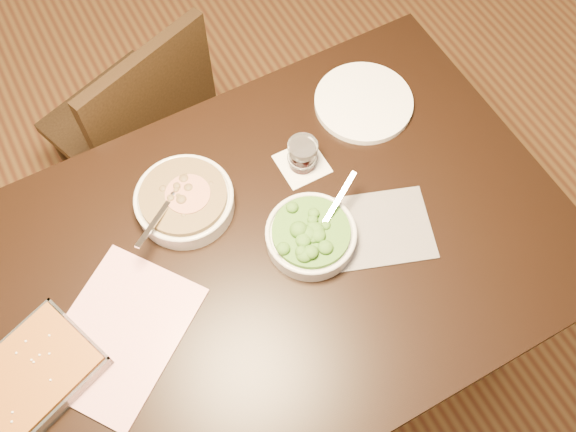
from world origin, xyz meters
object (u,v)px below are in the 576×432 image
object	(u,v)px
stew_bowl	(185,200)
broccoli_bowl	(311,235)
table	(261,274)
dinner_plate	(364,102)
wine_tumbler	(302,154)
chair_far	(141,125)
baking_dish	(30,378)

from	to	relation	value
stew_bowl	broccoli_bowl	size ratio (longest dim) A/B	1.04
table	dinner_plate	xyz separation A→B (m)	(0.42, 0.25, 0.10)
table	stew_bowl	distance (m)	0.25
stew_bowl	wine_tumbler	world-z (taller)	stew_bowl
chair_far	wine_tumbler	bearing A→B (deg)	99.09
dinner_plate	chair_far	world-z (taller)	chair_far
stew_bowl	baking_dish	bearing A→B (deg)	-153.49
chair_far	dinner_plate	bearing A→B (deg)	120.40
stew_bowl	table	bearing A→B (deg)	-65.38
stew_bowl	broccoli_bowl	world-z (taller)	stew_bowl
dinner_plate	table	bearing A→B (deg)	-149.58
broccoli_bowl	dinner_plate	world-z (taller)	broccoli_bowl
broccoli_bowl	baking_dish	xyz separation A→B (m)	(-0.64, -0.00, -0.00)
broccoli_bowl	wine_tumbler	bearing A→B (deg)	66.09
stew_bowl	baking_dish	xyz separation A→B (m)	(-0.43, -0.22, -0.01)
baking_dish	wine_tumbler	size ratio (longest dim) A/B	3.91
dinner_plate	broccoli_bowl	bearing A→B (deg)	-138.79
table	wine_tumbler	world-z (taller)	wine_tumbler
table	stew_bowl	size ratio (longest dim) A/B	6.20
broccoli_bowl	chair_far	distance (m)	0.76
baking_dish	chair_far	size ratio (longest dim) A/B	0.36
table	broccoli_bowl	size ratio (longest dim) A/B	6.45
stew_bowl	chair_far	distance (m)	0.56
stew_bowl	dinner_plate	bearing A→B (deg)	5.99
broccoli_bowl	dinner_plate	distance (m)	0.40
table	chair_far	bearing A→B (deg)	95.81
stew_bowl	baking_dish	world-z (taller)	stew_bowl
table	broccoli_bowl	world-z (taller)	broccoli_bowl
table	chair_far	size ratio (longest dim) A/B	1.62
wine_tumbler	chair_far	distance (m)	0.64
table	dinner_plate	world-z (taller)	dinner_plate
table	dinner_plate	bearing A→B (deg)	30.42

